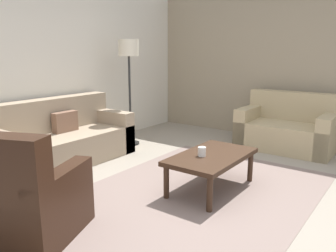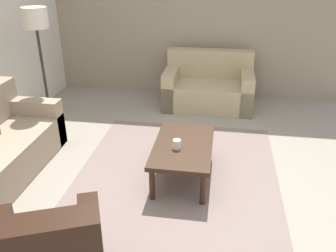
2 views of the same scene
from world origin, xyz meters
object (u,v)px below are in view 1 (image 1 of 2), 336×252
Objects in this scene: coffee_table at (211,159)px; cup at (202,152)px; armchair_leather at (22,205)px; lamp_standing at (129,59)px; couch_main at (59,141)px; couch_loveseat at (288,129)px.

cup is (-0.11, 0.06, 0.10)m from coffee_table.
lamp_standing is (2.70, 1.28, 1.10)m from armchair_leather.
cup is at bearing -21.53° from armchair_leather.
couch_main is 2.03m from armchair_leather.
couch_loveseat is at bearing -12.43° from armchair_leather.
lamp_standing is (1.28, -0.17, 1.11)m from couch_main.
lamp_standing is at bearing 121.84° from couch_loveseat.
couch_loveseat is at bearing -58.16° from lamp_standing.
lamp_standing is (0.99, 1.96, 0.95)m from cup.
couch_loveseat is 2.23m from coffee_table.
armchair_leather reaches higher than couch_main.
lamp_standing reaches higher than coffee_table.
coffee_table is 2.44m from lamp_standing.
couch_main is at bearing 138.31° from couch_loveseat.
armchair_leather is 1.97m from coffee_table.
couch_loveseat is 0.84× the size of lamp_standing.
armchair_leather is 0.61× the size of lamp_standing.
couch_main reaches higher than coffee_table.
coffee_table is (1.83, -0.73, 0.05)m from armchair_leather.
lamp_standing reaches higher than armchair_leather.
armchair_leather is at bearing -154.60° from lamp_standing.
lamp_standing reaches higher than cup.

